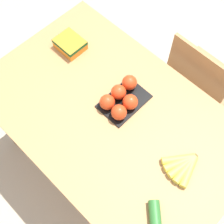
% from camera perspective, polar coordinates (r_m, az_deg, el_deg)
% --- Properties ---
extents(ground_plane, '(12.00, 12.00, 0.00)m').
position_cam_1_polar(ground_plane, '(2.28, 0.00, -9.33)').
color(ground_plane, '#B7A88E').
extents(dining_table, '(1.36, 0.86, 0.78)m').
position_cam_1_polar(dining_table, '(1.65, 0.00, -2.17)').
color(dining_table, '#B27F4C').
rests_on(dining_table, ground_plane).
extents(chair, '(0.43, 0.41, 0.90)m').
position_cam_1_polar(chair, '(2.07, 15.67, 4.73)').
color(chair, '#A87547').
rests_on(chair, ground_plane).
extents(banana_bunch, '(0.17, 0.17, 0.03)m').
position_cam_1_polar(banana_bunch, '(1.47, 12.86, -9.52)').
color(banana_bunch, brown).
rests_on(banana_bunch, dining_table).
extents(tomato_pack, '(0.17, 0.25, 0.09)m').
position_cam_1_polar(tomato_pack, '(1.55, 1.73, 2.47)').
color(tomato_pack, black).
rests_on(tomato_pack, dining_table).
extents(carrot_bag, '(0.15, 0.13, 0.06)m').
position_cam_1_polar(carrot_bag, '(1.77, -7.69, 12.29)').
color(carrot_bag, orange).
rests_on(carrot_bag, dining_table).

